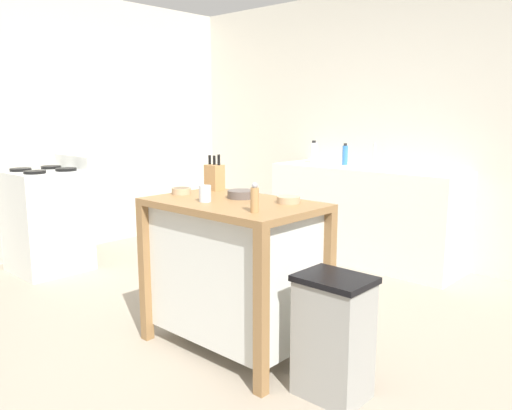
{
  "coord_description": "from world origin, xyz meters",
  "views": [
    {
      "loc": [
        2.1,
        -2.06,
        1.41
      ],
      "look_at": [
        0.03,
        0.21,
        0.86
      ],
      "focal_mm": 35.7,
      "sensor_mm": 36.0,
      "label": 1
    }
  ],
  "objects_px": {
    "bowl_ceramic_small": "(181,191)",
    "sink_faucet": "(374,155)",
    "bottle_spray_cleaner": "(345,155)",
    "stove": "(47,220)",
    "bowl_stoneware_deep": "(241,194)",
    "pepper_grinder": "(255,198)",
    "trash_bin": "(333,336)",
    "drinking_cup": "(205,194)",
    "bowl_ceramic_wide": "(288,199)",
    "kitchen_island": "(233,267)",
    "bottle_hand_soap": "(314,152)",
    "knife_block": "(214,177)"
  },
  "relations": [
    {
      "from": "bowl_ceramic_wide",
      "to": "trash_bin",
      "type": "distance_m",
      "value": 0.8
    },
    {
      "from": "bowl_ceramic_small",
      "to": "drinking_cup",
      "type": "height_order",
      "value": "drinking_cup"
    },
    {
      "from": "kitchen_island",
      "to": "bottle_hand_soap",
      "type": "distance_m",
      "value": 2.48
    },
    {
      "from": "kitchen_island",
      "to": "bowl_ceramic_wide",
      "type": "bearing_deg",
      "value": 30.83
    },
    {
      "from": "drinking_cup",
      "to": "bottle_spray_cleaner",
      "type": "bearing_deg",
      "value": 103.39
    },
    {
      "from": "knife_block",
      "to": "kitchen_island",
      "type": "bearing_deg",
      "value": -29.44
    },
    {
      "from": "drinking_cup",
      "to": "sink_faucet",
      "type": "xyz_separation_m",
      "value": [
        -0.28,
        2.43,
        0.06
      ]
    },
    {
      "from": "kitchen_island",
      "to": "bowl_ceramic_small",
      "type": "bearing_deg",
      "value": -175.51
    },
    {
      "from": "bowl_ceramic_wide",
      "to": "bottle_spray_cleaner",
      "type": "bearing_deg",
      "value": 114.57
    },
    {
      "from": "bowl_ceramic_wide",
      "to": "stove",
      "type": "height_order",
      "value": "stove"
    },
    {
      "from": "bottle_hand_soap",
      "to": "bowl_ceramic_wide",
      "type": "bearing_deg",
      "value": -57.39
    },
    {
      "from": "bowl_ceramic_small",
      "to": "sink_faucet",
      "type": "height_order",
      "value": "sink_faucet"
    },
    {
      "from": "knife_block",
      "to": "bowl_ceramic_small",
      "type": "bearing_deg",
      "value": -97.67
    },
    {
      "from": "kitchen_island",
      "to": "trash_bin",
      "type": "relative_size",
      "value": 1.63
    },
    {
      "from": "bowl_stoneware_deep",
      "to": "bottle_spray_cleaner",
      "type": "relative_size",
      "value": 0.78
    },
    {
      "from": "trash_bin",
      "to": "stove",
      "type": "bearing_deg",
      "value": 179.42
    },
    {
      "from": "bowl_stoneware_deep",
      "to": "bottle_hand_soap",
      "type": "relative_size",
      "value": 0.73
    },
    {
      "from": "knife_block",
      "to": "bottle_hand_soap",
      "type": "distance_m",
      "value": 2.07
    },
    {
      "from": "bottle_spray_cleaner",
      "to": "bottle_hand_soap",
      "type": "xyz_separation_m",
      "value": [
        -0.36,
        -0.03,
        0.01
      ]
    },
    {
      "from": "sink_faucet",
      "to": "bottle_spray_cleaner",
      "type": "height_order",
      "value": "sink_faucet"
    },
    {
      "from": "pepper_grinder",
      "to": "trash_bin",
      "type": "xyz_separation_m",
      "value": [
        0.43,
        0.11,
        -0.66
      ]
    },
    {
      "from": "pepper_grinder",
      "to": "sink_faucet",
      "type": "xyz_separation_m",
      "value": [
        -0.71,
        2.47,
        0.04
      ]
    },
    {
      "from": "bowl_ceramic_wide",
      "to": "bowl_ceramic_small",
      "type": "distance_m",
      "value": 0.74
    },
    {
      "from": "stove",
      "to": "drinking_cup",
      "type": "bearing_deg",
      "value": -2.56
    },
    {
      "from": "bottle_spray_cleaner",
      "to": "pepper_grinder",
      "type": "bearing_deg",
      "value": -67.6
    },
    {
      "from": "drinking_cup",
      "to": "bowl_ceramic_wide",
      "type": "bearing_deg",
      "value": 37.27
    },
    {
      "from": "bowl_ceramic_small",
      "to": "stove",
      "type": "xyz_separation_m",
      "value": [
        -1.92,
        0.01,
        -0.47
      ]
    },
    {
      "from": "bottle_spray_cleaner",
      "to": "stove",
      "type": "height_order",
      "value": "bottle_spray_cleaner"
    },
    {
      "from": "knife_block",
      "to": "bowl_ceramic_small",
      "type": "xyz_separation_m",
      "value": [
        -0.03,
        -0.26,
        -0.07
      ]
    },
    {
      "from": "drinking_cup",
      "to": "pepper_grinder",
      "type": "height_order",
      "value": "pepper_grinder"
    },
    {
      "from": "trash_bin",
      "to": "bottle_spray_cleaner",
      "type": "relative_size",
      "value": 2.96
    },
    {
      "from": "kitchen_island",
      "to": "trash_bin",
      "type": "bearing_deg",
      "value": -4.22
    },
    {
      "from": "drinking_cup",
      "to": "bottle_hand_soap",
      "type": "distance_m",
      "value": 2.5
    },
    {
      "from": "pepper_grinder",
      "to": "bottle_spray_cleaner",
      "type": "distance_m",
      "value": 2.6
    },
    {
      "from": "bowl_stoneware_deep",
      "to": "sink_faucet",
      "type": "relative_size",
      "value": 0.76
    },
    {
      "from": "trash_bin",
      "to": "sink_faucet",
      "type": "bearing_deg",
      "value": 115.69
    },
    {
      "from": "kitchen_island",
      "to": "pepper_grinder",
      "type": "xyz_separation_m",
      "value": [
        0.33,
        -0.17,
        0.47
      ]
    },
    {
      "from": "trash_bin",
      "to": "bottle_spray_cleaner",
      "type": "xyz_separation_m",
      "value": [
        -1.42,
        2.29,
        0.69
      ]
    },
    {
      "from": "knife_block",
      "to": "pepper_grinder",
      "type": "height_order",
      "value": "knife_block"
    },
    {
      "from": "bowl_stoneware_deep",
      "to": "trash_bin",
      "type": "xyz_separation_m",
      "value": [
        0.8,
        -0.17,
        -0.62
      ]
    },
    {
      "from": "pepper_grinder",
      "to": "sink_faucet",
      "type": "bearing_deg",
      "value": 105.96
    },
    {
      "from": "knife_block",
      "to": "bowl_ceramic_wide",
      "type": "xyz_separation_m",
      "value": [
        0.67,
        -0.06,
        -0.07
      ]
    },
    {
      "from": "bowl_stoneware_deep",
      "to": "pepper_grinder",
      "type": "relative_size",
      "value": 1.06
    },
    {
      "from": "kitchen_island",
      "to": "knife_block",
      "type": "height_order",
      "value": "knife_block"
    },
    {
      "from": "stove",
      "to": "pepper_grinder",
      "type": "bearing_deg",
      "value": -3.05
    },
    {
      "from": "knife_block",
      "to": "sink_faucet",
      "type": "relative_size",
      "value": 1.09
    },
    {
      "from": "stove",
      "to": "bottle_spray_cleaner",
      "type": "bearing_deg",
      "value": 53.33
    },
    {
      "from": "bottle_spray_cleaner",
      "to": "drinking_cup",
      "type": "bearing_deg",
      "value": -76.61
    },
    {
      "from": "bowl_ceramic_wide",
      "to": "drinking_cup",
      "type": "distance_m",
      "value": 0.48
    },
    {
      "from": "drinking_cup",
      "to": "pepper_grinder",
      "type": "distance_m",
      "value": 0.43
    }
  ]
}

